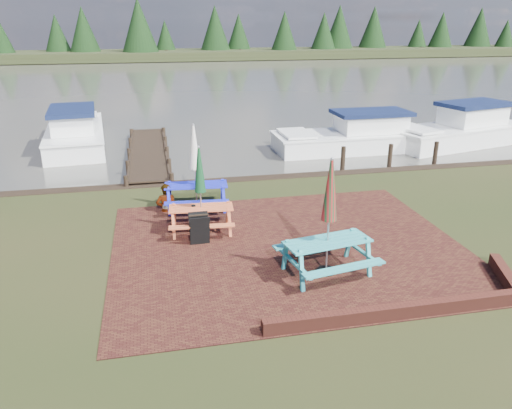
{
  "coord_description": "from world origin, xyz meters",
  "views": [
    {
      "loc": [
        -3.25,
        -10.36,
        5.64
      ],
      "look_at": [
        -0.72,
        1.69,
        1.0
      ],
      "focal_mm": 35.0,
      "sensor_mm": 36.0,
      "label": 1
    }
  ],
  "objects_px": {
    "picnic_table_teal": "(328,235)",
    "boat_far": "(460,131)",
    "boat_near": "(356,138)",
    "picnic_table_red": "(201,203)",
    "person": "(165,184)",
    "picnic_table_blue": "(196,180)",
    "chalkboard": "(199,229)",
    "boat_jetty": "(75,134)",
    "jetty": "(148,152)"
  },
  "relations": [
    {
      "from": "picnic_table_red",
      "to": "boat_far",
      "type": "height_order",
      "value": "picnic_table_red"
    },
    {
      "from": "chalkboard",
      "to": "boat_near",
      "type": "bearing_deg",
      "value": 46.76
    },
    {
      "from": "picnic_table_red",
      "to": "jetty",
      "type": "xyz_separation_m",
      "value": [
        -1.4,
        8.79,
        -0.74
      ]
    },
    {
      "from": "boat_jetty",
      "to": "picnic_table_red",
      "type": "bearing_deg",
      "value": -73.46
    },
    {
      "from": "picnic_table_teal",
      "to": "picnic_table_red",
      "type": "relative_size",
      "value": 1.14
    },
    {
      "from": "picnic_table_teal",
      "to": "boat_far",
      "type": "distance_m",
      "value": 15.73
    },
    {
      "from": "picnic_table_teal",
      "to": "chalkboard",
      "type": "bearing_deg",
      "value": 130.12
    },
    {
      "from": "boat_near",
      "to": "boat_far",
      "type": "bearing_deg",
      "value": -91.06
    },
    {
      "from": "picnic_table_blue",
      "to": "boat_far",
      "type": "relative_size",
      "value": 0.35
    },
    {
      "from": "jetty",
      "to": "boat_near",
      "type": "xyz_separation_m",
      "value": [
        9.45,
        -0.36,
        0.28
      ]
    },
    {
      "from": "picnic_table_blue",
      "to": "person",
      "type": "xyz_separation_m",
      "value": [
        -0.93,
        -0.05,
        -0.05
      ]
    },
    {
      "from": "picnic_table_teal",
      "to": "picnic_table_red",
      "type": "xyz_separation_m",
      "value": [
        -2.59,
        3.03,
        -0.12
      ]
    },
    {
      "from": "picnic_table_red",
      "to": "chalkboard",
      "type": "height_order",
      "value": "picnic_table_red"
    },
    {
      "from": "boat_near",
      "to": "boat_far",
      "type": "relative_size",
      "value": 0.98
    },
    {
      "from": "chalkboard",
      "to": "boat_near",
      "type": "relative_size",
      "value": 0.11
    },
    {
      "from": "picnic_table_blue",
      "to": "jetty",
      "type": "bearing_deg",
      "value": 106.09
    },
    {
      "from": "boat_far",
      "to": "chalkboard",
      "type": "bearing_deg",
      "value": 110.12
    },
    {
      "from": "chalkboard",
      "to": "boat_far",
      "type": "distance_m",
      "value": 16.35
    },
    {
      "from": "picnic_table_red",
      "to": "chalkboard",
      "type": "xyz_separation_m",
      "value": [
        -0.14,
        -0.79,
        -0.42
      ]
    },
    {
      "from": "chalkboard",
      "to": "jetty",
      "type": "relative_size",
      "value": 0.09
    },
    {
      "from": "picnic_table_blue",
      "to": "jetty",
      "type": "height_order",
      "value": "picnic_table_blue"
    },
    {
      "from": "picnic_table_teal",
      "to": "person",
      "type": "xyz_separation_m",
      "value": [
        -3.48,
        4.79,
        -0.09
      ]
    },
    {
      "from": "person",
      "to": "boat_far",
      "type": "bearing_deg",
      "value": -152.16
    },
    {
      "from": "boat_jetty",
      "to": "person",
      "type": "distance_m",
      "value": 10.75
    },
    {
      "from": "boat_near",
      "to": "person",
      "type": "relative_size",
      "value": 4.16
    },
    {
      "from": "jetty",
      "to": "person",
      "type": "distance_m",
      "value": 7.09
    },
    {
      "from": "picnic_table_blue",
      "to": "boat_jetty",
      "type": "relative_size",
      "value": 0.35
    },
    {
      "from": "chalkboard",
      "to": "jetty",
      "type": "bearing_deg",
      "value": 95.91
    },
    {
      "from": "picnic_table_red",
      "to": "picnic_table_blue",
      "type": "height_order",
      "value": "picnic_table_blue"
    },
    {
      "from": "boat_jetty",
      "to": "person",
      "type": "height_order",
      "value": "boat_jetty"
    },
    {
      "from": "boat_far",
      "to": "person",
      "type": "distance_m",
      "value": 15.77
    },
    {
      "from": "picnic_table_blue",
      "to": "boat_jetty",
      "type": "bearing_deg",
      "value": 120.15
    },
    {
      "from": "picnic_table_teal",
      "to": "chalkboard",
      "type": "height_order",
      "value": "picnic_table_teal"
    },
    {
      "from": "boat_jetty",
      "to": "picnic_table_blue",
      "type": "bearing_deg",
      "value": -69.79
    },
    {
      "from": "chalkboard",
      "to": "boat_jetty",
      "type": "height_order",
      "value": "boat_jetty"
    },
    {
      "from": "boat_near",
      "to": "person",
      "type": "distance_m",
      "value": 11.17
    },
    {
      "from": "picnic_table_teal",
      "to": "boat_jetty",
      "type": "distance_m",
      "value": 16.54
    },
    {
      "from": "boat_near",
      "to": "person",
      "type": "height_order",
      "value": "person"
    },
    {
      "from": "boat_far",
      "to": "person",
      "type": "height_order",
      "value": "boat_far"
    },
    {
      "from": "picnic_table_teal",
      "to": "picnic_table_red",
      "type": "bearing_deg",
      "value": 120.06
    },
    {
      "from": "boat_jetty",
      "to": "boat_far",
      "type": "height_order",
      "value": "boat_far"
    },
    {
      "from": "boat_far",
      "to": "picnic_table_teal",
      "type": "bearing_deg",
      "value": 122.55
    },
    {
      "from": "chalkboard",
      "to": "person",
      "type": "relative_size",
      "value": 0.47
    },
    {
      "from": "picnic_table_teal",
      "to": "boat_jetty",
      "type": "bearing_deg",
      "value": 105.94
    },
    {
      "from": "picnic_table_blue",
      "to": "chalkboard",
      "type": "height_order",
      "value": "picnic_table_blue"
    },
    {
      "from": "jetty",
      "to": "picnic_table_blue",
      "type": "bearing_deg",
      "value": -78.37
    },
    {
      "from": "jetty",
      "to": "boat_jetty",
      "type": "bearing_deg",
      "value": 138.3
    },
    {
      "from": "boat_jetty",
      "to": "boat_far",
      "type": "relative_size",
      "value": 1.02
    },
    {
      "from": "picnic_table_blue",
      "to": "boat_near",
      "type": "height_order",
      "value": "picnic_table_blue"
    },
    {
      "from": "picnic_table_teal",
      "to": "picnic_table_blue",
      "type": "relative_size",
      "value": 1.04
    }
  ]
}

